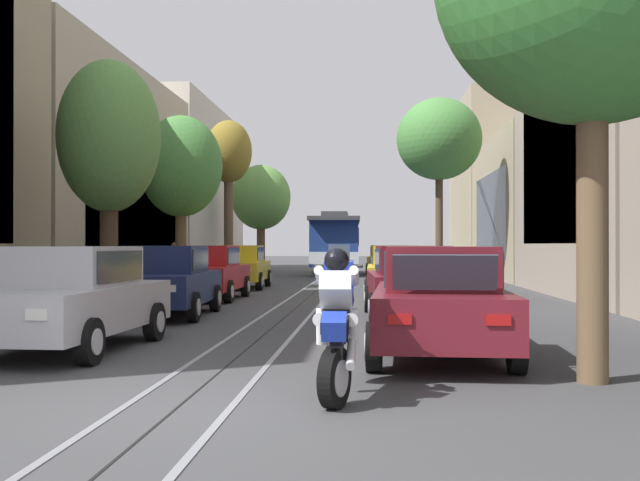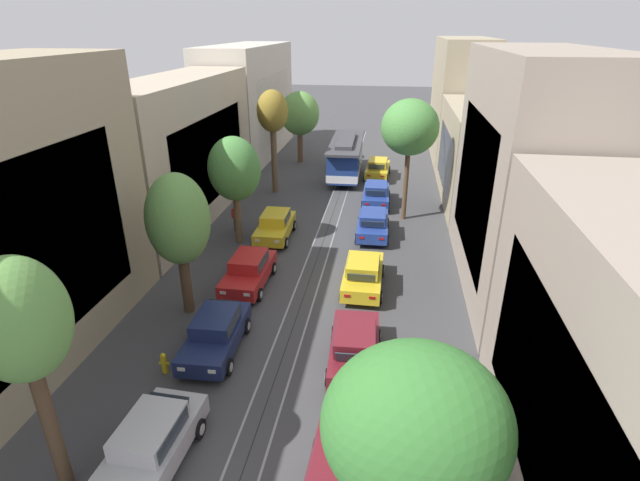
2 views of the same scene
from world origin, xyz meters
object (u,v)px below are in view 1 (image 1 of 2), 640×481
Objects in this scene: parked_car_yellow_sixth_right at (385,260)px; street_tree_kerb_left_fourth at (229,156)px; parked_car_silver_near_left at (71,298)px; street_tree_kerb_right_second at (439,140)px; parked_car_navy_second_left at (167,281)px; parked_car_maroon_second_right at (412,281)px; parked_car_red_mid_left at (208,272)px; motorcycle_with_rider at (337,317)px; parked_car_blue_fourth_right at (396,266)px; street_tree_kerb_left_far at (261,198)px; parked_car_blue_fifth_right at (391,262)px; parked_car_maroon_near_right at (440,302)px; street_tree_kerb_left_mid at (181,168)px; cable_car_trolley at (336,244)px; parked_car_yellow_fourth_left at (240,267)px; parked_car_yellow_mid_right at (398,272)px; fire_hydrant at (76,302)px; street_tree_kerb_left_second at (109,139)px; pedestrian_on_left_pavement at (174,262)px.

street_tree_kerb_left_fourth is (-7.63, -4.97, 5.10)m from parked_car_yellow_sixth_right.
street_tree_kerb_right_second is at bearing 70.68° from parked_car_silver_near_left.
street_tree_kerb_left_fourth is (-2.29, 19.75, 5.10)m from parked_car_navy_second_left.
parked_car_red_mid_left is at bearing 136.70° from parked_car_maroon_second_right.
parked_car_blue_fourth_right is at bearing 86.47° from motorcycle_with_rider.
street_tree_kerb_left_far is 3.33× the size of motorcycle_with_rider.
parked_car_navy_second_left is 13.51m from parked_car_blue_fourth_right.
parked_car_red_mid_left is 13.92m from parked_car_blue_fifth_right.
parked_car_silver_near_left is 1.00× the size of parked_car_maroon_near_right.
street_tree_kerb_left_far is (-2.05, 34.41, 3.61)m from parked_car_silver_near_left.
parked_car_navy_second_left is 0.58× the size of street_tree_kerb_left_fourth.
street_tree_kerb_left_mid reaches higher than parked_car_navy_second_left.
cable_car_trolley reaches higher than parked_car_red_mid_left.
parked_car_navy_second_left is at bearing -88.75° from parked_car_yellow_fourth_left.
street_tree_kerb_left_far reaches higher than parked_car_maroon_near_right.
street_tree_kerb_left_fourth is at bearing -91.70° from street_tree_kerb_left_far.
street_tree_kerb_left_fourth is 3.96× the size of motorcycle_with_rider.
parked_car_blue_fourth_right is (0.15, 6.54, 0.00)m from parked_car_yellow_mid_right.
street_tree_kerb_right_second reaches higher than fire_hydrant.
street_tree_kerb_right_second reaches higher than cable_car_trolley.
parked_car_maroon_second_right is 12.37m from parked_car_blue_fourth_right.
street_tree_kerb_left_mid reaches higher than parked_car_red_mid_left.
parked_car_blue_fourth_right is 12.40m from parked_car_yellow_sixth_right.
parked_car_maroon_second_right and parked_car_blue_fourth_right have the same top height.
street_tree_kerb_left_second is 7.64× the size of fire_hydrant.
parked_car_yellow_mid_right is at bearing -90.52° from parked_car_blue_fifth_right.
motorcycle_with_rider is at bearing -72.72° from parked_car_red_mid_left.
cable_car_trolley reaches higher than parked_car_silver_near_left.
parked_car_yellow_fourth_left is 18.11m from street_tree_kerb_left_far.
street_tree_kerb_left_second is (-7.78, 8.61, 3.57)m from parked_car_maroon_near_right.
parked_car_maroon_second_right is 0.48× the size of cable_car_trolley.
parked_car_blue_fifth_right is at bearing 89.48° from parked_car_yellow_mid_right.
parked_car_yellow_sixth_right is 10.43m from street_tree_kerb_left_fourth.
pedestrian_on_left_pavement is at bearing -92.97° from street_tree_kerb_left_far.
parked_car_maroon_near_right is 24.00m from parked_car_blue_fifth_right.
parked_car_maroon_near_right is 27.41m from street_tree_kerb_left_fourth.
parked_car_yellow_fourth_left and parked_car_blue_fifth_right have the same top height.
motorcycle_with_rider is at bearing -97.48° from street_tree_kerb_right_second.
parked_car_yellow_fourth_left is 5.22× the size of fire_hydrant.
street_tree_kerb_left_second is at bearing -89.78° from street_tree_kerb_left_fourth.
street_tree_kerb_right_second is 0.85× the size of cable_car_trolley.
pedestrian_on_left_pavement reaches higher than parked_car_navy_second_left.
parked_car_yellow_fourth_left is 5.89m from parked_car_blue_fourth_right.
parked_car_yellow_sixth_right is 0.69× the size of street_tree_kerb_left_far.
parked_car_yellow_fourth_left is 0.48× the size of cable_car_trolley.
parked_car_silver_near_left is 24.21m from parked_car_blue_fifth_right.
parked_car_yellow_sixth_right is 0.58× the size of street_tree_kerb_left_fourth.
cable_car_trolley reaches higher than parked_car_blue_fifth_right.
street_tree_kerb_left_far is 30.66m from fire_hydrant.
street_tree_kerb_left_mid is (-7.75, -7.67, 3.59)m from parked_car_blue_fifth_right.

